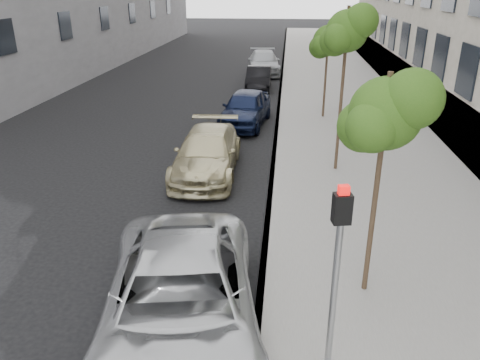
# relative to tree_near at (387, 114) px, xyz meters

# --- Properties ---
(ground) EXTENTS (160.00, 160.00, 0.00)m
(ground) POSITION_rel_tree_near_xyz_m (-3.23, -1.50, -3.66)
(ground) COLOR black
(ground) RESTS_ON ground
(sidewalk) EXTENTS (6.40, 72.00, 0.14)m
(sidewalk) POSITION_rel_tree_near_xyz_m (1.07, 22.50, -3.59)
(sidewalk) COLOR gray
(sidewalk) RESTS_ON ground
(curb) EXTENTS (0.15, 72.00, 0.14)m
(curb) POSITION_rel_tree_near_xyz_m (-2.05, 22.50, -3.59)
(curb) COLOR #9E9B93
(curb) RESTS_ON ground
(tree_near) EXTENTS (1.62, 1.42, 4.32)m
(tree_near) POSITION_rel_tree_near_xyz_m (0.00, 0.00, 0.00)
(tree_near) COLOR #38281C
(tree_near) RESTS_ON sidewalk
(tree_mid) EXTENTS (1.60, 1.40, 5.06)m
(tree_mid) POSITION_rel_tree_near_xyz_m (-0.00, 6.50, 0.74)
(tree_mid) COLOR #38281C
(tree_mid) RESTS_ON sidewalk
(tree_far) EXTENTS (1.66, 1.46, 4.12)m
(tree_far) POSITION_rel_tree_near_xyz_m (0.00, 13.00, -0.23)
(tree_far) COLOR #38281C
(tree_far) RESTS_ON sidewalk
(signal_pole) EXTENTS (0.27, 0.22, 3.14)m
(signal_pole) POSITION_rel_tree_near_xyz_m (-0.91, -2.25, -1.56)
(signal_pole) COLOR #939699
(signal_pole) RESTS_ON sidewalk
(minivan) EXTENTS (3.50, 5.96, 1.56)m
(minivan) POSITION_rel_tree_near_xyz_m (-3.33, -1.60, -2.88)
(minivan) COLOR #B2B5B7
(minivan) RESTS_ON ground
(suv) EXTENTS (2.05, 4.79, 1.38)m
(suv) POSITION_rel_tree_near_xyz_m (-4.15, 6.04, -2.97)
(suv) COLOR #BDB387
(suv) RESTS_ON ground
(sedan_blue) EXTENTS (2.27, 4.53, 1.48)m
(sedan_blue) POSITION_rel_tree_near_xyz_m (-3.43, 11.74, -2.92)
(sedan_blue) COLOR black
(sedan_blue) RESTS_ON ground
(sedan_black) EXTENTS (1.43, 3.92, 1.28)m
(sedan_black) POSITION_rel_tree_near_xyz_m (-3.33, 19.11, -3.02)
(sedan_black) COLOR black
(sedan_black) RESTS_ON ground
(sedan_rear) EXTENTS (2.52, 5.28, 1.48)m
(sedan_rear) POSITION_rel_tree_near_xyz_m (-3.33, 24.33, -2.92)
(sedan_rear) COLOR gray
(sedan_rear) RESTS_ON ground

